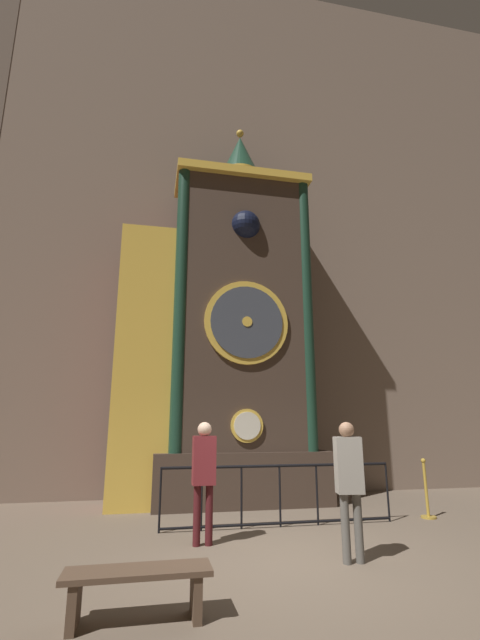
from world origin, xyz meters
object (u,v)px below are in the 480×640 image
Objects in this scene: visitor_near at (204,469)px; visitor_far at (349,476)px; visitor_bench at (138,584)px; clock_tower at (223,331)px; stanchion_post at (427,498)px.

visitor_near is 2.14m from visitor_far.
visitor_near is 1.31× the size of visitor_bench.
clock_tower is 8.85× the size of stanchion_post.
visitor_far is 2.98m from visitor_bench.
visitor_near reaches higher than stanchion_post.
clock_tower is 6.69m from visitor_bench.
visitor_near is 1.63× the size of stanchion_post.
visitor_bench is (-2.66, -1.14, -0.73)m from visitor_far.
visitor_near is at bearing 156.14° from visitor_far.
visitor_near and visitor_far have the same top height.
visitor_far is (1.00, -4.28, -2.81)m from clock_tower.
clock_tower is 7.11× the size of visitor_bench.
clock_tower is 5.22m from visitor_far.
visitor_bench is at bearing -111.87° from visitor_near.
stanchion_post is 6.19m from visitor_bench.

